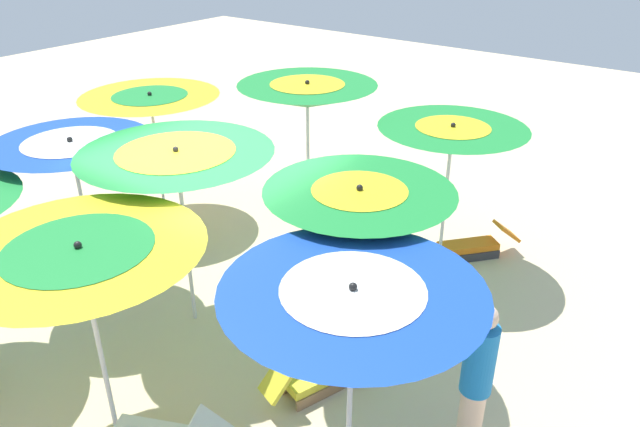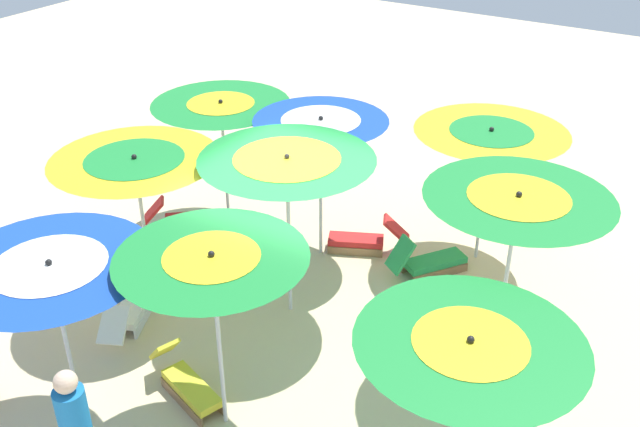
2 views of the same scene
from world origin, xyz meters
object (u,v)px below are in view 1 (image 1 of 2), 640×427
Objects in this scene: lounger_5 at (474,245)px; beach_umbrella_4 at (178,167)px; lounger_2 at (114,255)px; beach_umbrella_6 at (452,139)px; lounger_3 at (176,226)px; beach_umbrella_0 at (151,105)px; beachgoer_0 at (476,381)px; beach_umbrella_1 at (73,155)px; beach_umbrella_3 at (307,95)px; beach_umbrella_8 at (352,309)px; lounger_4 at (317,376)px; beach_umbrella_7 at (359,207)px; beach_umbrella_5 at (82,265)px.

beach_umbrella_4 is at bearing 8.10° from lounger_5.
lounger_5 is at bearing 105.64° from lounger_2.
lounger_2 is (-3.85, -3.08, -1.79)m from beach_umbrella_6.
lounger_2 is 1.06× the size of lounger_3.
lounger_2 is at bearing -141.34° from beach_umbrella_6.
beach_umbrella_0 is 6.79m from beachgoer_0.
beachgoer_0 reaches higher than lounger_3.
beach_umbrella_1 is 0.92× the size of beach_umbrella_3.
beach_umbrella_3 is 5.06m from beach_umbrella_8.
beach_umbrella_4 is 2.04× the size of lounger_5.
beachgoer_0 is at bearing -64.67° from lounger_4.
beach_umbrella_3 reaches higher than beach_umbrella_1.
beach_umbrella_8 is 5.37m from lounger_2.
beach_umbrella_4 is at bearing 179.76° from lounger_3.
beach_umbrella_3 is 3.44m from beach_umbrella_7.
beach_umbrella_0 is 2.47m from beach_umbrella_1.
beach_umbrella_3 is 1.14× the size of beach_umbrella_6.
beach_umbrella_0 is 1.78× the size of lounger_4.
beach_umbrella_3 reaches higher than beach_umbrella_6.
beach_umbrella_4 reaches higher than lounger_3.
beachgoer_0 is (1.73, 0.19, 0.74)m from lounger_4.
lounger_2 is 0.74× the size of beachgoer_0.
beach_umbrella_8 reaches higher than lounger_3.
beach_umbrella_1 is 1.00× the size of beach_umbrella_7.
lounger_3 is 4.19m from lounger_4.
beach_umbrella_0 is 2.02m from lounger_3.
beach_umbrella_4 is at bearing 114.05° from beach_umbrella_5.
beach_umbrella_3 reaches higher than lounger_4.
beach_umbrella_5 is at bearing -31.71° from beach_umbrella_1.
beach_umbrella_0 is at bearing 87.67° from lounger_4.
beach_umbrella_7 is at bearing 14.39° from beach_umbrella_1.
beach_umbrella_8 is at bearing -74.98° from beach_umbrella_6.
beachgoer_0 is (1.87, -3.13, -1.06)m from beach_umbrella_6.
beach_umbrella_8 is (5.73, -2.64, -0.00)m from beach_umbrella_0.
beach_umbrella_4 reaches higher than lounger_4.
lounger_2 is (-1.58, -2.74, -2.09)m from beach_umbrella_3.
beach_umbrella_7 is at bearing 37.91° from lounger_5.
lounger_3 is (0.05, 1.16, 0.01)m from lounger_2.
beach_umbrella_5 is 0.98× the size of beach_umbrella_7.
lounger_3 is 0.70× the size of beachgoer_0.
beach_umbrella_0 is 3.20m from beach_umbrella_4.
beach_umbrella_1 reaches higher than lounger_4.
beach_umbrella_4 is 2.25m from beach_umbrella_7.
lounger_3 is 1.04× the size of lounger_5.
beach_umbrella_1 reaches higher than beach_umbrella_8.
beachgoer_0 is at bearing -59.16° from beach_umbrella_6.
beach_umbrella_8 is (4.56, -0.47, -0.10)m from beach_umbrella_1.
lounger_3 is at bearing 155.98° from beach_umbrella_8.
beach_umbrella_3 reaches higher than lounger_5.
lounger_4 is (2.10, -0.10, -1.97)m from beach_umbrella_4.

